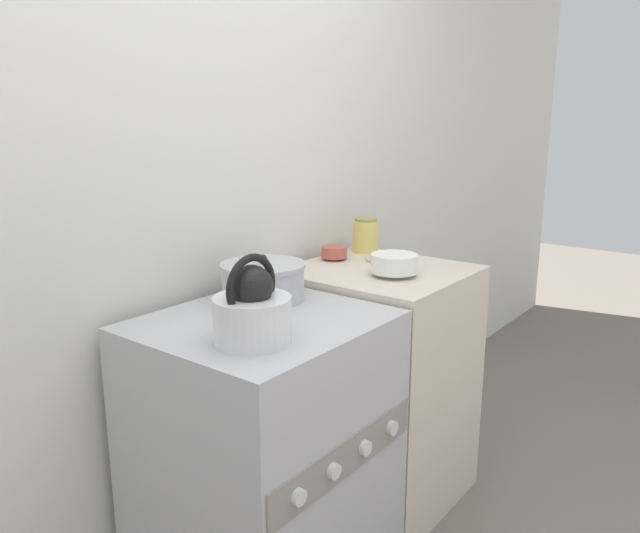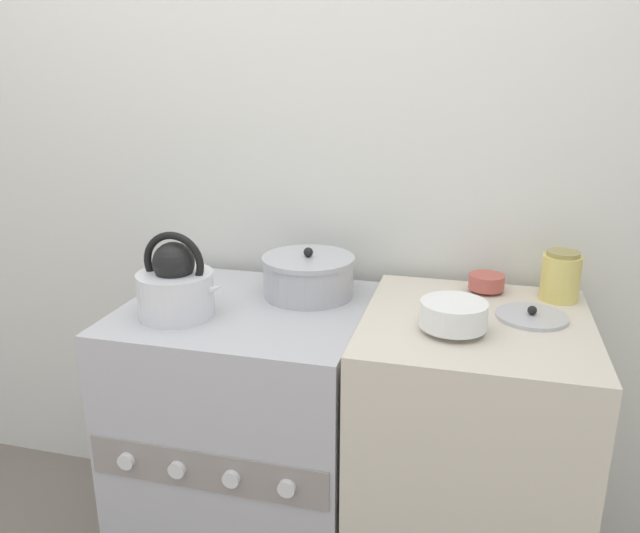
% 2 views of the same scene
% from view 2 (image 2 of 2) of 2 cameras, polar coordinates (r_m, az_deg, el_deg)
% --- Properties ---
extents(wall_back, '(7.00, 0.06, 2.50)m').
position_cam_2_polar(wall_back, '(2.03, -3.44, 9.91)').
color(wall_back, silver).
rests_on(wall_back, ground_plane).
extents(stove, '(0.67, 0.63, 0.88)m').
position_cam_2_polar(stove, '(1.98, -6.46, -15.62)').
color(stove, '#B2B2B7').
rests_on(stove, ground_plane).
extents(counter, '(0.58, 0.61, 0.91)m').
position_cam_2_polar(counter, '(1.87, 13.09, -17.69)').
color(counter, beige).
rests_on(counter, ground_plane).
extents(kettle, '(0.25, 0.20, 0.23)m').
position_cam_2_polar(kettle, '(1.71, -13.02, -1.71)').
color(kettle, silver).
rests_on(kettle, stove).
extents(cooking_pot, '(0.27, 0.27, 0.15)m').
position_cam_2_polar(cooking_pot, '(1.83, -1.06, -0.87)').
color(cooking_pot, '#B2B2B7').
rests_on(cooking_pot, stove).
extents(enamel_bowl, '(0.16, 0.16, 0.08)m').
position_cam_2_polar(enamel_bowl, '(1.55, 12.11, -4.34)').
color(enamel_bowl, white).
rests_on(enamel_bowl, counter).
extents(small_ceramic_bowl, '(0.10, 0.10, 0.05)m').
position_cam_2_polar(small_ceramic_bowl, '(1.86, 14.97, -1.38)').
color(small_ceramic_bowl, '#B75147').
rests_on(small_ceramic_bowl, counter).
extents(storage_jar, '(0.10, 0.10, 0.14)m').
position_cam_2_polar(storage_jar, '(1.84, 21.14, -0.84)').
color(storage_jar, '#E0CC66').
rests_on(storage_jar, counter).
extents(loose_pot_lid, '(0.18, 0.18, 0.03)m').
position_cam_2_polar(loose_pot_lid, '(1.70, 18.78, -4.33)').
color(loose_pot_lid, '#B2B2B7').
rests_on(loose_pot_lid, counter).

